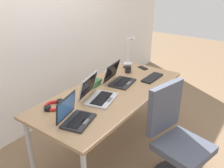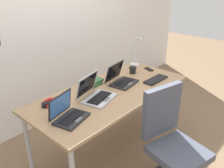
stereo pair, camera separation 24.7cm
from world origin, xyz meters
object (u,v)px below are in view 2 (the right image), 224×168
Objects in this scene: pill_bottle at (111,74)px; book_stack at (94,82)px; desk_lamp at (137,51)px; laptop_center at (121,79)px; external_keyboard at (156,80)px; cell_phone at (149,69)px; office_chair at (172,149)px; laptop_front_left at (96,94)px; computer_mouse at (132,68)px; headphones at (52,102)px; coffee_mug at (133,70)px; laptop_front_right at (68,114)px.

pill_bottle reaches higher than book_stack.
laptop_center is (-0.58, -0.22, -0.15)m from desk_lamp.
external_keyboard is 0.35m from cell_phone.
laptop_center is 0.36× the size of office_chair.
laptop_front_left is 0.40× the size of office_chair.
desk_lamp is 4.17× the size of computer_mouse.
computer_mouse is at bearing 14.55° from laptop_front_left.
cell_phone is 0.82m from book_stack.
desk_lamp is at bearing 51.49° from office_chair.
desk_lamp is at bearing 107.18° from cell_phone.
laptop_center reaches higher than headphones.
office_chair is at bearing -60.38° from headphones.
external_keyboard is 0.44m from computer_mouse.
coffee_mug is 0.12× the size of office_chair.
laptop_front_right is at bearing -152.02° from book_stack.
office_chair is (-0.56, -0.90, -0.39)m from coffee_mug.
laptop_front_right is 0.35× the size of office_chair.
headphones reaches higher than cell_phone.
external_keyboard is 0.53m from pill_bottle.
computer_mouse is 0.48× the size of book_stack.
pill_bottle is at bearing 75.90° from laptop_center.
computer_mouse is (0.44, 0.18, -0.03)m from laptop_center.
laptop_center is 0.21m from pill_bottle.
headphones is at bearing 167.04° from laptop_center.
book_stack reaches higher than external_keyboard.
external_keyboard is 1.54× the size of headphones.
laptop_front_right reaches higher than external_keyboard.
desk_lamp is at bearing 27.62° from coffee_mug.
laptop_front_left reaches higher than pill_bottle.
headphones is at bearing -178.50° from desk_lamp.
laptop_center is 2.54× the size of cell_phone.
desk_lamp is 0.29m from cell_phone.
coffee_mug reaches higher than book_stack.
coffee_mug reaches higher than pill_bottle.
pill_bottle is (-0.51, 0.20, 0.04)m from cell_phone.
book_stack is 1.07m from office_chair.
laptop_front_right is at bearing -159.33° from pill_bottle.
external_keyboard is (1.19, -0.11, -0.03)m from laptop_front_right.
laptop_center is at bearing 73.77° from office_chair.
pill_bottle is (0.05, 0.21, -0.00)m from laptop_center.
headphones is 2.71× the size of pill_bottle.
book_stack is at bearing 169.74° from computer_mouse.
cell_phone is 1.72× the size of pill_bottle.
pill_bottle is at bearing 156.13° from coffee_mug.
laptop_front_right is 1.34m from computer_mouse.
laptop_front_right is 0.70m from book_stack.
cell_phone is (0.12, -0.18, -0.01)m from computer_mouse.
laptop_center is at bearing -39.31° from book_stack.
laptop_center is 0.87m from laptop_front_right.
laptop_front_left reaches higher than coffee_mug.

